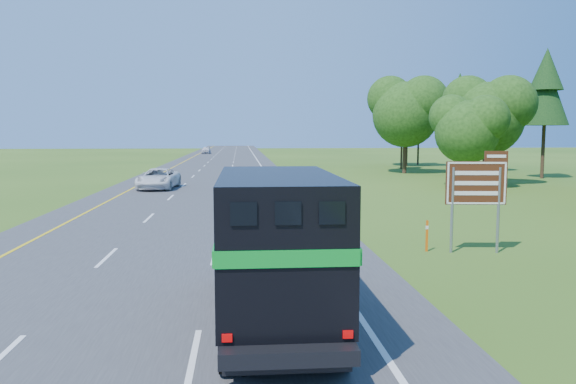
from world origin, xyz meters
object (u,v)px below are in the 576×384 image
object	(u,v)px
horse_truck	(276,243)
far_car	(206,150)
exit_sign	(477,187)
white_suv	(158,179)

from	to	relation	value
horse_truck	far_car	size ratio (longest dim) A/B	1.81
exit_sign	horse_truck	bearing A→B (deg)	-131.95
white_suv	horse_truck	bearing A→B (deg)	-72.56
horse_truck	exit_sign	distance (m)	10.29
horse_truck	white_suv	distance (m)	31.91
far_car	exit_sign	xyz separation A→B (m)	(15.32, -97.77, 1.61)
far_car	exit_sign	size ratio (longest dim) A/B	1.16
horse_truck	far_car	world-z (taller)	horse_truck
white_suv	far_car	bearing A→B (deg)	95.33
far_car	exit_sign	distance (m)	98.98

